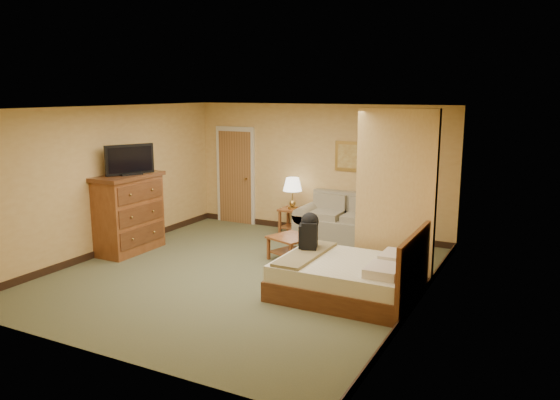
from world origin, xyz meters
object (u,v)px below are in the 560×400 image
Objects in this scene: coffee_table at (291,243)px; bed at (350,277)px; loveseat at (344,226)px; dresser at (128,213)px.

coffee_table is 0.42× the size of bed.
coffee_table is (-0.40, -1.51, -0.00)m from loveseat.
bed reaches higher than loveseat.
loveseat is 2.89m from bed.
bed is (1.49, -1.17, -0.01)m from coffee_table.
loveseat is at bearing 112.16° from bed.
coffee_table is 2.98m from dresser.
loveseat is 4.03m from dresser.
coffee_table is at bearing -104.79° from loveseat.
bed is at bearing -3.72° from dresser.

